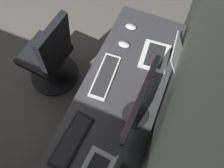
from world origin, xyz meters
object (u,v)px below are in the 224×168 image
Objects in this scene: monitor_primary at (139,104)px; keyboard_spare at (71,140)px; laptop_leftmost at (163,55)px; mouse_main at (131,27)px; keyboard_main at (105,76)px; office_chair at (51,58)px; drawer_pedestal at (127,97)px; mouse_spare at (124,44)px.

monitor_primary is 0.55m from keyboard_spare.
laptop_leftmost is 0.99m from keyboard_spare.
keyboard_main is at bearing -1.38° from mouse_main.
monitor_primary is 1.17m from office_chair.
laptop_leftmost is (-0.29, 0.18, 0.43)m from drawer_pedestal.
keyboard_main is 4.11× the size of mouse_spare.
monitor_primary is at bearing 72.28° from office_chair.
laptop_leftmost is (-0.56, 0.04, -0.20)m from monitor_primary.
office_chair is at bearing -76.89° from laptop_leftmost.
mouse_main is at bearing 178.70° from keyboard_spare.
mouse_main is (-0.20, -0.36, -0.03)m from laptop_leftmost.
monitor_primary reaches higher than keyboard_spare.
keyboard_spare is at bearing -1.30° from mouse_main.
drawer_pedestal is 0.52m from mouse_spare.
mouse_spare is 0.78m from office_chair.
mouse_main and mouse_spare have the same top height.
office_chair is at bearing -70.95° from mouse_spare.
office_chair is at bearing -93.32° from drawer_pedestal.
mouse_spare is (-0.56, -0.31, -0.24)m from monitor_primary.
keyboard_main is (0.35, -0.38, -0.04)m from laptop_leftmost.
mouse_main reaches higher than drawer_pedestal.
monitor_primary is (0.27, 0.14, 0.64)m from drawer_pedestal.
mouse_main is (-0.76, -0.32, -0.24)m from monitor_primary.
keyboard_spare is 4.11× the size of mouse_main.
keyboard_main is at bearing 80.82° from office_chair.
laptop_leftmost reaches higher than keyboard_spare.
office_chair reaches higher than laptop_leftmost.
office_chair reaches higher than keyboard_spare.
mouse_main is at bearing -159.81° from drawer_pedestal.
mouse_main is (-0.55, 0.01, 0.01)m from keyboard_main.
drawer_pedestal is 0.55m from laptop_leftmost.
mouse_main reaches higher than keyboard_spare.
laptop_leftmost is 0.82× the size of keyboard_spare.
monitor_primary is at bearing 57.82° from keyboard_main.
monitor_primary reaches higher than mouse_spare.
keyboard_spare is (0.35, -0.35, -0.24)m from monitor_primary.
monitor_primary is at bearing 22.93° from mouse_main.
mouse_spare reaches higher than drawer_pedestal.
monitor_primary reaches higher than office_chair.
keyboard_main is at bearing -4.60° from mouse_spare.
office_chair reaches higher than keyboard_main.
drawer_pedestal is 1.99× the size of laptop_leftmost.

